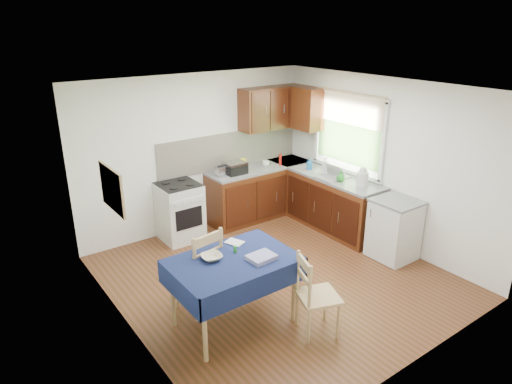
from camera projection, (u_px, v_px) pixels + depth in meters
floor at (277, 277)px, 6.15m from camera, size 4.20×4.20×0.00m
ceiling at (280, 89)px, 5.27m from camera, size 4.00×4.20×0.02m
wall_back at (196, 153)px, 7.30m from camera, size 4.00×0.02×2.50m
wall_front at (423, 256)px, 4.12m from camera, size 4.00×0.02×2.50m
wall_left at (124, 230)px, 4.61m from camera, size 0.02×4.20×2.50m
wall_right at (383, 162)px, 6.81m from camera, size 0.02×4.20×2.50m
base_cabinets at (294, 198)px, 7.70m from camera, size 1.90×2.30×0.86m
worktop_back at (260, 168)px, 7.78m from camera, size 1.90×0.60×0.04m
worktop_right at (336, 178)px, 7.27m from camera, size 0.60×1.70×0.04m
worktop_corner at (289, 161)px, 8.14m from camera, size 0.60×0.60×0.04m
splashback at (231, 150)px, 7.66m from camera, size 2.70×0.02×0.60m
upper_cabinets at (283, 108)px, 7.70m from camera, size 1.20×0.85×0.70m
stove at (180, 211)px, 7.08m from camera, size 0.60×0.61×0.92m
window at (349, 128)px, 7.18m from camera, size 0.04×1.48×1.26m
fridge at (394, 229)px, 6.51m from camera, size 0.58×0.60×0.89m
corkboard at (112, 189)px, 4.73m from camera, size 0.04×0.62×0.47m
dining_table at (233, 268)px, 4.97m from camera, size 1.35×0.92×0.82m
chair_far at (201, 268)px, 5.27m from camera, size 0.54×0.54×1.06m
chair_near at (314, 293)px, 4.88m from camera, size 0.54×0.54×0.95m
toaster at (223, 171)px, 7.29m from camera, size 0.23×0.14×0.18m
sandwich_press at (235, 168)px, 7.39m from camera, size 0.33×0.29×0.19m
sauce_bottle at (280, 159)px, 7.82m from camera, size 0.05×0.05×0.20m
yellow_packet at (242, 164)px, 7.64m from camera, size 0.15×0.12×0.17m
dish_rack at (333, 176)px, 7.23m from camera, size 0.47×0.36×0.22m
kettle at (363, 178)px, 6.82m from camera, size 0.18×0.18×0.30m
cup at (266, 164)px, 7.77m from camera, size 0.16×0.16×0.10m
soap_bottle_a at (325, 166)px, 7.33m from camera, size 0.15×0.15×0.28m
soap_bottle_b at (310, 163)px, 7.60m from camera, size 0.13×0.13×0.20m
soap_bottle_c at (341, 176)px, 7.04m from camera, size 0.18×0.18×0.17m
plate_bowl at (212, 257)px, 4.92m from camera, size 0.25×0.25×0.06m
book at (231, 245)px, 5.23m from camera, size 0.21×0.24×0.02m
spice_jar at (235, 249)px, 5.06m from camera, size 0.04×0.04×0.08m
tea_towel at (261, 257)px, 4.92m from camera, size 0.30×0.24×0.05m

